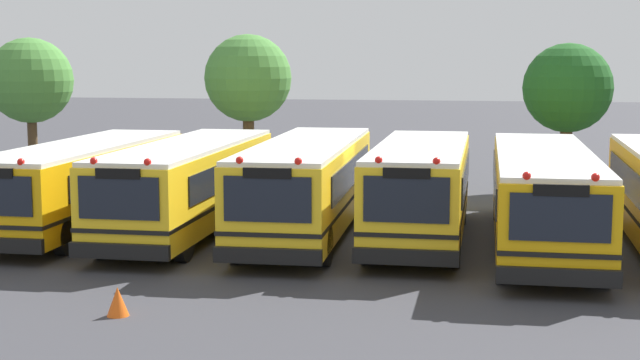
# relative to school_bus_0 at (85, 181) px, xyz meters

# --- Properties ---
(ground_plane) EXTENTS (160.00, 160.00, 0.00)m
(ground_plane) POSITION_rel_school_bus_0_xyz_m (8.20, -0.15, -1.38)
(ground_plane) COLOR #38383D
(school_bus_0) EXTENTS (2.60, 10.50, 2.61)m
(school_bus_0) POSITION_rel_school_bus_0_xyz_m (0.00, 0.00, 0.00)
(school_bus_0) COLOR #EAA80C
(school_bus_0) RESTS_ON ground_plane
(school_bus_1) EXTENTS (2.48, 10.54, 2.69)m
(school_bus_1) POSITION_rel_school_bus_0_xyz_m (3.25, -0.14, 0.04)
(school_bus_1) COLOR yellow
(school_bus_1) RESTS_ON ground_plane
(school_bus_2) EXTENTS (2.75, 10.77, 2.76)m
(school_bus_2) POSITION_rel_school_bus_0_xyz_m (6.63, 0.07, 0.08)
(school_bus_2) COLOR yellow
(school_bus_2) RESTS_ON ground_plane
(school_bus_3) EXTENTS (2.45, 9.29, 2.78)m
(school_bus_3) POSITION_rel_school_bus_0_xyz_m (9.84, -0.20, 0.08)
(school_bus_3) COLOR yellow
(school_bus_3) RESTS_ON ground_plane
(school_bus_4) EXTENTS (2.56, 11.61, 2.67)m
(school_bus_4) POSITION_rel_school_bus_0_xyz_m (13.08, -0.37, 0.03)
(school_bus_4) COLOR #EAA80C
(school_bus_4) RESTS_ON ground_plane
(tree_0) EXTENTS (3.46, 3.46, 5.76)m
(tree_0) POSITION_rel_school_bus_0_xyz_m (-6.67, 9.94, 2.73)
(tree_0) COLOR #4C3823
(tree_0) RESTS_ON ground_plane
(tree_1) EXTENTS (3.49, 3.49, 5.88)m
(tree_1) POSITION_rel_school_bus_0_xyz_m (2.23, 10.90, 2.74)
(tree_1) COLOR #4C3823
(tree_1) RESTS_ON ground_plane
(tree_2) EXTENTS (3.28, 3.28, 5.50)m
(tree_2) POSITION_rel_school_bus_0_xyz_m (14.42, 9.85, 2.52)
(tree_2) COLOR #4C3823
(tree_2) RESTS_ON ground_plane
(traffic_cone) EXTENTS (0.44, 0.44, 0.57)m
(traffic_cone) POSITION_rel_school_bus_0_xyz_m (4.58, -8.67, -1.09)
(traffic_cone) COLOR #EA5914
(traffic_cone) RESTS_ON ground_plane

